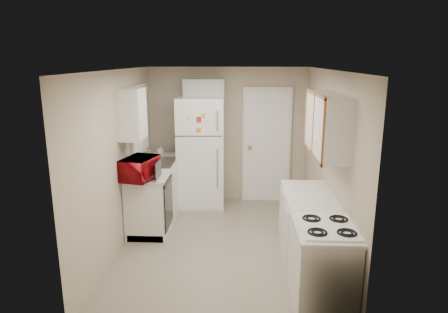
{
  "coord_description": "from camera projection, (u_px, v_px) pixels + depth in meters",
  "views": [
    {
      "loc": [
        0.26,
        -5.14,
        2.54
      ],
      "look_at": [
        0.0,
        0.5,
        1.15
      ],
      "focal_mm": 32.0,
      "sensor_mm": 36.0,
      "label": 1
    }
  ],
  "objects": [
    {
      "name": "right_counter",
      "position": [
        313.0,
        242.0,
        4.67
      ],
      "size": [
        0.6,
        2.0,
        0.9
      ],
      "primitive_type": "cube",
      "color": "silver",
      "rests_on": "floor"
    },
    {
      "name": "wall_left",
      "position": [
        119.0,
        161.0,
        5.38
      ],
      "size": [
        3.8,
        3.8,
        0.0
      ],
      "primitive_type": "plane",
      "color": "#BDAC93",
      "rests_on": "floor"
    },
    {
      "name": "ceiling",
      "position": [
        222.0,
        70.0,
        5.03
      ],
      "size": [
        3.8,
        3.8,
        0.0
      ],
      "primitive_type": "plane",
      "color": "white",
      "rests_on": "floor"
    },
    {
      "name": "upper_cabinet_left",
      "position": [
        132.0,
        114.0,
        5.44
      ],
      "size": [
        0.3,
        0.45,
        0.7
      ],
      "primitive_type": "cube",
      "color": "silver",
      "rests_on": "wall_left"
    },
    {
      "name": "wall_front",
      "position": [
        211.0,
        217.0,
        3.47
      ],
      "size": [
        2.8,
        2.8,
        0.0
      ],
      "primitive_type": "plane",
      "color": "#BDAC93",
      "rests_on": "floor"
    },
    {
      "name": "sink",
      "position": [
        158.0,
        165.0,
        6.46
      ],
      "size": [
        0.54,
        0.74,
        0.16
      ],
      "primitive_type": "cube",
      "color": "gray",
      "rests_on": "left_counter"
    },
    {
      "name": "microwave",
      "position": [
        140.0,
        169.0,
        5.53
      ],
      "size": [
        0.62,
        0.43,
        0.38
      ],
      "primitive_type": "imported",
      "rotation": [
        0.0,
        0.0,
        1.34
      ],
      "color": "#9D0B12",
      "rests_on": "left_counter"
    },
    {
      "name": "floor",
      "position": [
        222.0,
        244.0,
        5.6
      ],
      "size": [
        3.8,
        3.8,
        0.0
      ],
      "primitive_type": "plane",
      "color": "#A89D87",
      "rests_on": "ground"
    },
    {
      "name": "left_counter",
      "position": [
        157.0,
        192.0,
        6.42
      ],
      "size": [
        0.6,
        1.8,
        0.9
      ],
      "primitive_type": "cube",
      "color": "silver",
      "rests_on": "floor"
    },
    {
      "name": "dishwasher",
      "position": [
        168.0,
        203.0,
        5.81
      ],
      "size": [
        0.03,
        0.58,
        0.72
      ],
      "primitive_type": "cube",
      "color": "black",
      "rests_on": "floor"
    },
    {
      "name": "wall_back",
      "position": [
        228.0,
        135.0,
        7.16
      ],
      "size": [
        2.8,
        2.8,
        0.0
      ],
      "primitive_type": "plane",
      "color": "#BDAC93",
      "rests_on": "floor"
    },
    {
      "name": "cabinet_over_fridge",
      "position": [
        204.0,
        91.0,
        6.84
      ],
      "size": [
        0.7,
        0.3,
        0.4
      ],
      "primitive_type": "cube",
      "color": "silver",
      "rests_on": "wall_back"
    },
    {
      "name": "stove",
      "position": [
        325.0,
        271.0,
        4.11
      ],
      "size": [
        0.56,
        0.68,
        0.82
      ],
      "primitive_type": "cube",
      "rotation": [
        0.0,
        0.0,
        -0.01
      ],
      "color": "white",
      "rests_on": "floor"
    },
    {
      "name": "interior_door",
      "position": [
        267.0,
        146.0,
        7.13
      ],
      "size": [
        0.86,
        0.06,
        2.08
      ],
      "primitive_type": "cube",
      "color": "white",
      "rests_on": "floor"
    },
    {
      "name": "refrigerator",
      "position": [
        201.0,
        152.0,
        6.93
      ],
      "size": [
        0.82,
        0.8,
        1.91
      ],
      "primitive_type": "cube",
      "rotation": [
        0.0,
        0.0,
        0.05
      ],
      "color": "white",
      "rests_on": "floor"
    },
    {
      "name": "upper_cabinet_right",
      "position": [
        327.0,
        124.0,
        4.63
      ],
      "size": [
        0.3,
        1.2,
        0.7
      ],
      "primitive_type": "cube",
      "color": "silver",
      "rests_on": "wall_right"
    },
    {
      "name": "window_blinds",
      "position": [
        140.0,
        120.0,
        6.3
      ],
      "size": [
        0.1,
        0.98,
        1.08
      ],
      "primitive_type": "cube",
      "color": "silver",
      "rests_on": "wall_left"
    },
    {
      "name": "wall_right",
      "position": [
        328.0,
        163.0,
        5.25
      ],
      "size": [
        3.8,
        3.8,
        0.0
      ],
      "primitive_type": "plane",
      "color": "#BDAC93",
      "rests_on": "floor"
    },
    {
      "name": "soap_bottle",
      "position": [
        160.0,
        150.0,
        6.9
      ],
      "size": [
        0.1,
        0.1,
        0.19
      ],
      "primitive_type": "imported",
      "rotation": [
        0.0,
        0.0,
        -0.16
      ],
      "color": "silver",
      "rests_on": "left_counter"
    }
  ]
}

